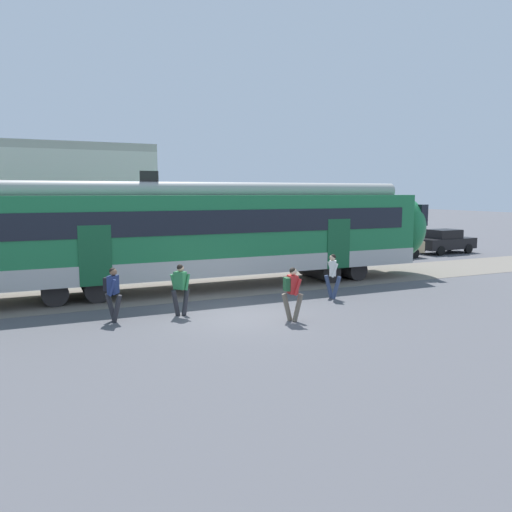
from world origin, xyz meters
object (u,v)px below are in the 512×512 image
at_px(parked_car_black, 445,241).
at_px(pedestrian_red, 292,289).
at_px(pedestrian_navy, 113,290).
at_px(pedestrian_white, 333,273).
at_px(parked_car_tan, 389,245).
at_px(pedestrian_green, 180,286).

bearing_deg(parked_car_black, pedestrian_red, -147.05).
bearing_deg(pedestrian_navy, pedestrian_white, 0.69).
bearing_deg(pedestrian_white, parked_car_black, 31.85).
height_order(pedestrian_red, pedestrian_white, same).
relative_size(pedestrian_navy, parked_car_black, 0.41).
xyz_separation_m(pedestrian_white, parked_car_tan, (9.39, 8.40, -0.18)).
xyz_separation_m(pedestrian_navy, parked_car_tan, (17.30, 8.50, -0.21)).
bearing_deg(pedestrian_navy, parked_car_tan, 26.16).
bearing_deg(pedestrian_white, pedestrian_red, -142.09).
relative_size(pedestrian_navy, pedestrian_red, 1.00).
distance_m(pedestrian_green, pedestrian_white, 5.84).
distance_m(parked_car_tan, parked_car_black, 4.89).
distance_m(pedestrian_navy, pedestrian_green, 2.08).
bearing_deg(pedestrian_red, pedestrian_white, 37.91).
distance_m(pedestrian_navy, pedestrian_red, 5.44).
height_order(pedestrian_green, parked_car_black, pedestrian_green).
bearing_deg(parked_car_black, parked_car_tan, -174.64).
distance_m(pedestrian_navy, parked_car_tan, 19.28).
relative_size(pedestrian_navy, pedestrian_white, 1.00).
relative_size(pedestrian_navy, pedestrian_green, 1.00).
bearing_deg(pedestrian_red, pedestrian_navy, 156.27).
xyz_separation_m(pedestrian_navy, pedestrian_white, (7.91, 0.10, -0.03)).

